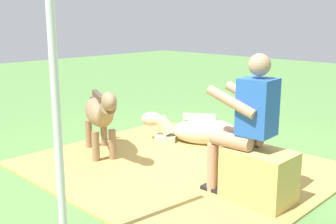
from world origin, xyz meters
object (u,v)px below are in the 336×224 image
object	(u,v)px
hay_bale	(259,177)
person_seated	(245,119)
pony_standing	(100,113)
tent_pole_left	(56,96)
pony_lying	(198,131)

from	to	relation	value
hay_bale	person_seated	xyz separation A→B (m)	(0.17, 0.01, 0.52)
pony_standing	tent_pole_left	xyz separation A→B (m)	(-1.52, 1.50, 0.61)
pony_standing	tent_pole_left	distance (m)	2.22
pony_standing	pony_lying	bearing A→B (deg)	-112.96
pony_standing	pony_lying	distance (m)	1.38
pony_lying	tent_pole_left	bearing A→B (deg)	110.04
person_seated	pony_lying	xyz separation A→B (m)	(1.42, -1.03, -0.58)
hay_bale	pony_lying	xyz separation A→B (m)	(1.58, -1.02, -0.06)
person_seated	pony_lying	bearing A→B (deg)	-35.90
person_seated	pony_standing	distance (m)	1.96
hay_bale	tent_pole_left	distance (m)	2.02
hay_bale	person_seated	size ratio (longest dim) A/B	0.44
hay_bale	pony_standing	distance (m)	2.14
hay_bale	pony_lying	world-z (taller)	hay_bale
pony_standing	tent_pole_left	world-z (taller)	tent_pole_left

